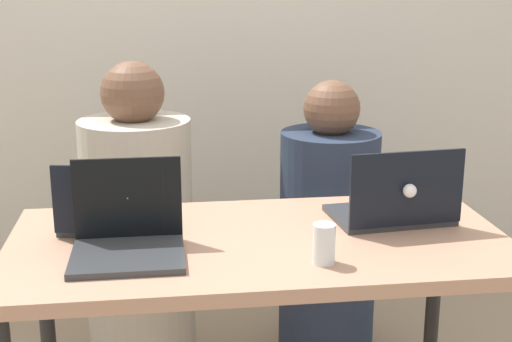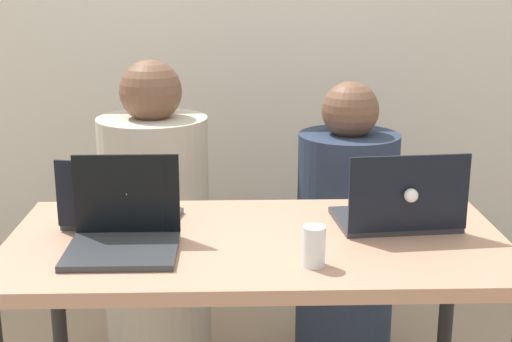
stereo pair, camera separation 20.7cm
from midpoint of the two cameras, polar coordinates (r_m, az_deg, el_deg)
The scene contains 8 objects.
back_wall at distance 3.38m, azimuth 1.09°, elevation 11.45°, with size 4.50×0.10×2.49m, color beige.
desk at distance 2.08m, azimuth 2.92°, elevation -7.35°, with size 1.44×0.72×0.75m.
person_on_left at distance 2.77m, azimuth -5.88°, elevation -4.82°, with size 0.44×0.44×1.18m.
person_on_right at distance 2.82m, azimuth 9.29°, elevation -5.33°, with size 0.39×0.39×1.10m.
laptop_back_right at distance 2.18m, azimuth 14.05°, elevation -3.16°, with size 0.37×0.30×0.24m.
laptop_back_left at distance 2.15m, azimuth -8.24°, elevation -3.22°, with size 0.36×0.28×0.22m.
laptop_front_left at distance 1.98m, azimuth -7.61°, elevation -4.75°, with size 0.30×0.29×0.25m.
water_glass_right at distance 1.86m, azimuth 7.84°, elevation -6.25°, with size 0.06×0.06×0.11m.
Camera 2 is at (-0.06, -1.92, 1.48)m, focal length 50.00 mm.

